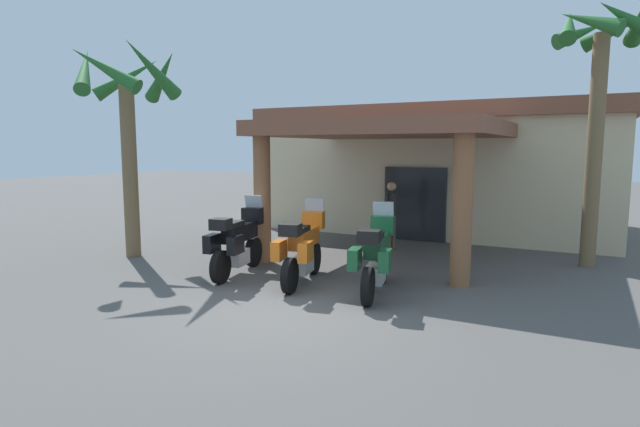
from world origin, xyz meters
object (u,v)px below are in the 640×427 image
Objects in this scene: motorcycle_black at (237,242)px; motorcycle_green at (376,256)px; motel_building at (442,167)px; motorcycle_orange at (302,248)px; pedestrian at (391,210)px; palm_tree_roadside at (128,104)px; palm_tree_near_portico at (599,72)px.

motorcycle_green is at bearing -100.56° from motorcycle_black.
motorcycle_orange is (-0.64, -8.56, -1.31)m from motel_building.
pedestrian is at bearing -35.29° from motorcycle_black.
pedestrian reaches higher than motorcycle_black.
motel_building is 8.94m from motorcycle_black.
motorcycle_green is 4.31m from pedestrian.
motorcycle_black and motorcycle_orange have the same top height.
motorcycle_orange is at bearing -4.17° from palm_tree_roadside.
motorcycle_black is (-2.18, -8.57, -1.31)m from motel_building.
palm_tree_near_portico reaches higher than pedestrian.
motorcycle_orange is 1.54m from motorcycle_green.
motorcycle_black is at bearing -6.22° from palm_tree_roadside.
motorcycle_green is (0.90, -8.61, -1.31)m from motel_building.
motorcycle_green is 6.50m from palm_tree_near_portico.
palm_tree_roadside is at bearing 74.80° from motorcycle_orange.
palm_tree_roadside is (-6.44, 0.41, 2.98)m from motorcycle_green.
motel_building reaches higher than motorcycle_black.
motorcycle_black is 1.00× the size of motorcycle_green.
palm_tree_near_portico is (5.02, 4.13, 3.56)m from motorcycle_orange.
pedestrian is at bearing 4.07° from motorcycle_green.
motorcycle_orange is 0.43× the size of palm_tree_roadside.
motorcycle_orange is 0.38× the size of palm_tree_near_portico.
motel_building is 5.16× the size of motorcycle_orange.
motorcycle_green is at bearing -83.09° from motel_building.
palm_tree_roadside reaches higher than motorcycle_orange.
motel_building is 6.40× the size of pedestrian.
palm_tree_roadside is at bearing -123.09° from motel_building.
motel_building is 10.04m from palm_tree_roadside.
motorcycle_orange is at bearing -93.35° from motel_building.
pedestrian is 0.35× the size of palm_tree_roadside.
motorcycle_black and motorcycle_green have the same top height.
palm_tree_near_portico is at bearing -50.84° from motorcycle_green.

